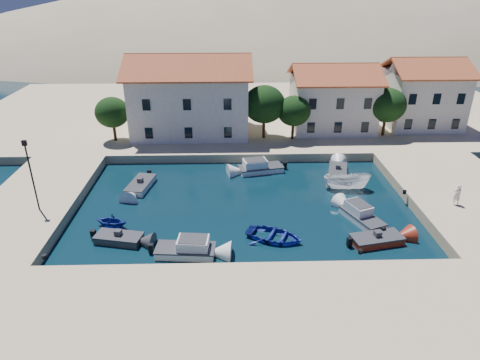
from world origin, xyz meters
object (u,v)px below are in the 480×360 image
rowboat_south (274,239)px  boat_east (346,189)px  building_left (190,94)px  pedestrian (457,195)px  building_right (423,92)px  cabin_cruiser_south (185,249)px  cabin_cruiser_east (362,216)px  lamppost (30,169)px  building_mid (333,96)px

rowboat_south → boat_east: size_ratio=1.00×
building_left → rowboat_south: (8.23, -23.64, -5.94)m
pedestrian → building_left: bearing=-44.6°
building_right → rowboat_south: size_ratio=2.08×
cabin_cruiser_south → pedestrian: size_ratio=2.42×
rowboat_south → pedestrian: pedestrian is taller
building_right → cabin_cruiser_east: size_ratio=2.01×
cabin_cruiser_east → pedestrian: bearing=-106.1°
rowboat_south → cabin_cruiser_east: (7.76, 2.58, 0.48)m
building_right → cabin_cruiser_south: size_ratio=2.06×
cabin_cruiser_south → rowboat_south: cabin_cruiser_south is taller
building_left → pedestrian: bearing=-39.6°
lamppost → rowboat_south: 20.62m
building_left → cabin_cruiser_south: bearing=-86.9°
cabin_cruiser_east → boat_east: (0.25, 6.18, -0.48)m
building_right → pedestrian: (-5.66, -22.13, -3.52)m
building_left → boat_east: bearing=-42.5°
rowboat_south → cabin_cruiser_east: 8.19m
building_right → lamppost: building_right is taller
lamppost → cabin_cruiser_south: lamppost is taller
cabin_cruiser_east → rowboat_south: bearing=86.0°
cabin_cruiser_east → boat_east: cabin_cruiser_east is taller
building_right → pedestrian: building_right is taller
building_right → cabin_cruiser_south: 40.03m
cabin_cruiser_east → cabin_cruiser_south: bearing=84.5°
lamppost → pedestrian: lamppost is taller
building_mid → rowboat_south: size_ratio=2.31×
rowboat_south → cabin_cruiser_east: cabin_cruiser_east is taller
lamppost → rowboat_south: size_ratio=1.37×
building_right → cabin_cruiser_south: bearing=-136.1°
building_left → rowboat_south: 25.73m
building_left → cabin_cruiser_east: size_ratio=3.12×
rowboat_south → pedestrian: size_ratio=2.40×
cabin_cruiser_south → pedestrian: pedestrian is taller
building_mid → rowboat_south: (-9.77, -24.64, -5.22)m
building_mid → cabin_cruiser_east: size_ratio=2.23×
cabin_cruiser_south → pedestrian: bearing=18.0°
building_left → building_right: 30.07m
rowboat_south → pedestrian: (16.11, 3.52, 1.95)m
pedestrian → cabin_cruiser_south: bearing=8.2°
boat_east → pedestrian: (8.11, -5.24, 1.95)m
building_mid → lamppost: (-29.50, -21.00, -0.47)m
boat_east → pedestrian: 9.85m
building_mid → building_right: (12.00, 1.00, 0.25)m
building_right → cabin_cruiser_south: building_right is taller
building_right → rowboat_south: building_right is taller
cabin_cruiser_east → boat_east: bearing=-24.7°
pedestrian → cabin_cruiser_east: bearing=1.4°
building_right → pedestrian: size_ratio=4.99×
building_left → pedestrian: 31.84m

